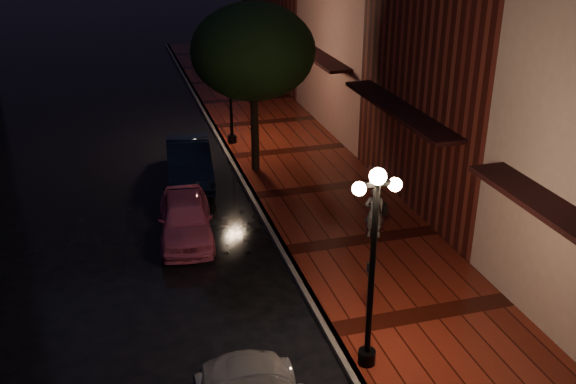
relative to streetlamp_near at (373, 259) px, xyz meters
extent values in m
plane|color=black|center=(-0.35, 5.00, -2.60)|extent=(120.00, 120.00, 0.00)
cube|color=#49150D|center=(1.90, 5.00, -2.53)|extent=(4.50, 60.00, 0.15)
cube|color=#595451|center=(-0.35, 5.00, -2.53)|extent=(0.25, 60.00, 0.15)
cube|color=#511914|center=(6.65, 7.00, 2.90)|extent=(5.00, 8.00, 11.00)
cube|color=#8C5951|center=(6.65, 15.00, 1.90)|extent=(5.00, 8.00, 9.00)
cylinder|color=black|center=(0.00, 0.00, -0.45)|extent=(0.12, 0.12, 4.00)
cylinder|color=black|center=(0.00, 0.00, -2.30)|extent=(0.36, 0.36, 0.30)
cube|color=black|center=(0.00, 0.00, 1.55)|extent=(0.70, 0.08, 0.08)
sphere|color=#F5C693|center=(0.00, 0.00, 1.70)|extent=(0.32, 0.32, 0.32)
sphere|color=#F5C693|center=(-0.35, 0.00, 1.50)|extent=(0.26, 0.26, 0.26)
sphere|color=#F5C693|center=(0.35, 0.00, 1.50)|extent=(0.26, 0.26, 0.26)
cylinder|color=black|center=(0.00, 14.00, -0.45)|extent=(0.12, 0.12, 4.00)
cylinder|color=black|center=(0.00, 14.00, -2.30)|extent=(0.36, 0.36, 0.30)
cube|color=black|center=(0.00, 14.00, 1.55)|extent=(0.70, 0.08, 0.08)
sphere|color=#F5C693|center=(0.00, 14.00, 1.70)|extent=(0.32, 0.32, 0.32)
sphere|color=#F5C693|center=(-0.35, 14.00, 1.50)|extent=(0.26, 0.26, 0.26)
sphere|color=#F5C693|center=(0.35, 14.00, 1.50)|extent=(0.26, 0.26, 0.26)
cylinder|color=black|center=(0.25, 11.00, -0.85)|extent=(0.28, 0.28, 3.20)
ellipsoid|color=black|center=(0.25, 11.00, 1.75)|extent=(4.16, 4.16, 3.20)
sphere|color=black|center=(0.95, 11.60, 1.15)|extent=(1.80, 1.80, 1.80)
sphere|color=black|center=(-0.35, 10.30, 1.25)|extent=(1.80, 1.80, 1.80)
imported|color=#CE5479|center=(-2.79, 6.75, -1.97)|extent=(1.82, 3.80, 1.25)
imported|color=black|center=(-2.10, 11.00, -1.90)|extent=(1.81, 4.32, 1.39)
imported|color=white|center=(2.29, 5.10, -1.69)|extent=(0.64, 0.53, 1.52)
imported|color=silver|center=(2.29, 5.10, -0.72)|extent=(0.89, 0.90, 0.81)
cylinder|color=black|center=(2.29, 5.10, -1.33)|extent=(0.02, 0.02, 1.22)
cube|color=black|center=(2.55, 5.05, -1.59)|extent=(0.12, 0.28, 0.30)
cylinder|color=black|center=(0.65, 1.53, -1.86)|extent=(0.06, 0.06, 1.18)
cube|color=black|center=(0.65, 1.53, -1.17)|extent=(0.16, 0.14, 0.24)
camera|label=1|loc=(-4.45, -9.75, 6.12)|focal=40.00mm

